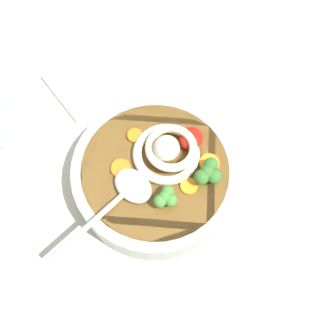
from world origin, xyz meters
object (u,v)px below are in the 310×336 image
Objects in this scene: soup_spoon at (126,192)px; folded_napkin at (99,75)px; noodle_pile at (168,151)px; soup_bowl at (155,176)px.

soup_spoon reaches higher than folded_napkin.
soup_spoon is 1.01× the size of folded_napkin.
folded_napkin is (11.32, 19.22, -6.94)cm from noodle_pile.
folded_napkin is at bearing -120.71° from soup_spoon.
folded_napkin is (13.99, 18.56, -2.69)cm from soup_bowl.
soup_bowl is at bearing -127.02° from folded_napkin.
soup_bowl is 5.06cm from noodle_pile.
soup_bowl is 1.42× the size of soup_spoon.
folded_napkin is (19.40, 16.75, -6.38)cm from soup_spoon.
soup_bowl is at bearing -180.00° from soup_spoon.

